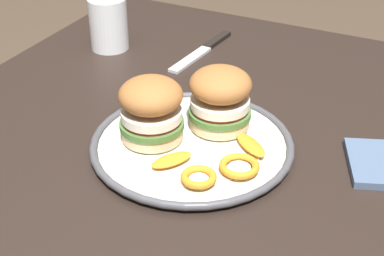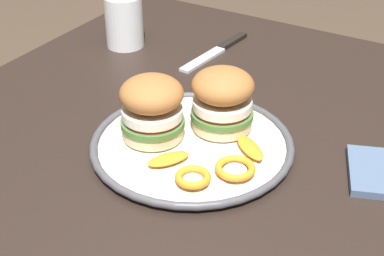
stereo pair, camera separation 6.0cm
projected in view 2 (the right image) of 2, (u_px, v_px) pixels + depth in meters
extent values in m
cube|color=black|center=(174.00, 181.00, 0.88)|extent=(1.25, 0.97, 0.03)
cube|color=black|center=(155.00, 138.00, 1.68)|extent=(0.06, 0.06, 0.74)
cylinder|color=silver|center=(192.00, 146.00, 0.92)|extent=(0.29, 0.29, 0.01)
torus|color=#4C4C51|center=(192.00, 143.00, 0.91)|extent=(0.32, 0.32, 0.01)
cylinder|color=silver|center=(192.00, 143.00, 0.91)|extent=(0.22, 0.22, 0.00)
cylinder|color=beige|center=(153.00, 130.00, 0.92)|extent=(0.10, 0.10, 0.02)
cylinder|color=#477033|center=(153.00, 122.00, 0.91)|extent=(0.10, 0.10, 0.01)
cylinder|color=#BC3828|center=(152.00, 118.00, 0.91)|extent=(0.09, 0.09, 0.01)
cylinder|color=silver|center=(152.00, 112.00, 0.90)|extent=(0.09, 0.09, 0.01)
ellipsoid|color=#A36633|center=(151.00, 94.00, 0.88)|extent=(0.14, 0.14, 0.05)
cylinder|color=beige|center=(222.00, 121.00, 0.94)|extent=(0.10, 0.10, 0.02)
cylinder|color=#477033|center=(222.00, 114.00, 0.93)|extent=(0.10, 0.10, 0.01)
cylinder|color=#BC3828|center=(222.00, 109.00, 0.93)|extent=(0.09, 0.09, 0.01)
cylinder|color=silver|center=(222.00, 104.00, 0.92)|extent=(0.09, 0.09, 0.01)
ellipsoid|color=#A36633|center=(223.00, 85.00, 0.91)|extent=(0.14, 0.14, 0.05)
torus|color=orange|center=(193.00, 177.00, 0.82)|extent=(0.07, 0.07, 0.01)
cylinder|color=#F4E5C6|center=(193.00, 179.00, 0.82)|extent=(0.03, 0.03, 0.00)
ellipsoid|color=orange|center=(168.00, 159.00, 0.86)|extent=(0.07, 0.06, 0.01)
ellipsoid|color=orange|center=(250.00, 147.00, 0.89)|extent=(0.07, 0.07, 0.01)
torus|color=orange|center=(235.00, 168.00, 0.84)|extent=(0.08, 0.08, 0.01)
cylinder|color=#F4E5C6|center=(235.00, 170.00, 0.84)|extent=(0.03, 0.03, 0.00)
cylinder|color=white|center=(124.00, 21.00, 1.23)|extent=(0.08, 0.08, 0.11)
cylinder|color=orange|center=(125.00, 33.00, 1.24)|extent=(0.07, 0.07, 0.06)
cube|color=silver|center=(203.00, 60.00, 1.19)|extent=(0.13, 0.03, 0.01)
cube|color=black|center=(232.00, 42.00, 1.26)|extent=(0.09, 0.03, 0.01)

